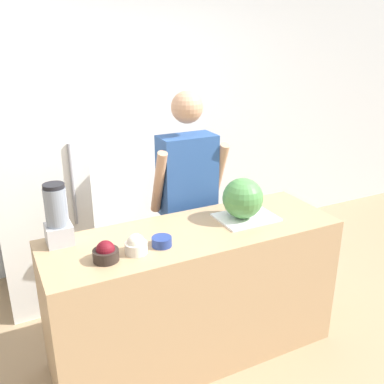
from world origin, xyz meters
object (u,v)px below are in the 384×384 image
at_px(refrigerator, 39,195).
at_px(person, 187,204).
at_px(bowl_small_blue, 162,242).
at_px(watermelon, 243,198).
at_px(blender, 57,217).
at_px(bowl_cherries, 106,253).
at_px(bowl_cream, 136,245).

height_order(refrigerator, person, refrigerator).
relative_size(refrigerator, bowl_small_blue, 14.97).
height_order(refrigerator, bowl_small_blue, refrigerator).
bearing_deg(person, bowl_small_blue, -127.19).
bearing_deg(watermelon, blender, 170.99).
bearing_deg(bowl_cherries, bowl_cream, 2.88).
distance_m(person, bowl_small_blue, 0.76).
bearing_deg(bowl_cream, blender, 139.68).
relative_size(person, bowl_cream, 13.44).
xyz_separation_m(bowl_cherries, bowl_small_blue, (0.34, 0.02, -0.02)).
bearing_deg(bowl_small_blue, bowl_cherries, -176.44).
xyz_separation_m(bowl_small_blue, blender, (-0.53, 0.30, 0.14)).
bearing_deg(bowl_cherries, watermelon, 8.00).
distance_m(watermelon, blender, 1.17).
distance_m(refrigerator, bowl_cream, 1.38).
bearing_deg(person, watermelon, -71.33).
height_order(refrigerator, blender, refrigerator).
height_order(watermelon, blender, blender).
bearing_deg(refrigerator, person, -36.40).
bearing_deg(refrigerator, bowl_cherries, -82.68).
distance_m(person, bowl_cream, 0.88).
relative_size(person, bowl_small_blue, 14.65).
height_order(watermelon, bowl_cherries, watermelon).
distance_m(bowl_small_blue, blender, 0.62).
distance_m(watermelon, bowl_cherries, 0.98).
distance_m(bowl_cream, bowl_small_blue, 0.16).
xyz_separation_m(watermelon, bowl_small_blue, (-0.63, -0.11, -0.12)).
xyz_separation_m(refrigerator, person, (0.97, -0.72, 0.01)).
xyz_separation_m(watermelon, bowl_cream, (-0.79, -0.13, -0.10)).
xyz_separation_m(bowl_cream, bowl_small_blue, (0.16, 0.01, -0.02)).
bearing_deg(refrigerator, bowl_cream, -75.34).
distance_m(refrigerator, person, 1.21).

